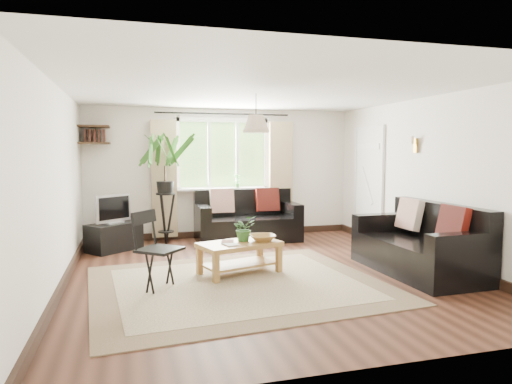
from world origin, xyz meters
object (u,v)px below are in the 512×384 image
object	(u,v)px
tv_stand	(114,237)
palm_stand	(165,189)
sofa_back	(248,217)
folding_chair	(160,251)
coffee_table	(240,258)
sofa_right	(417,240)

from	to	relation	value
tv_stand	palm_stand	distance (m)	1.18
sofa_back	tv_stand	distance (m)	2.33
folding_chair	sofa_back	bearing A→B (deg)	6.03
coffee_table	tv_stand	distance (m)	2.54
sofa_back	tv_stand	size ratio (longest dim) A/B	2.20
sofa_right	palm_stand	world-z (taller)	palm_stand
sofa_back	tv_stand	bearing A→B (deg)	-173.87
sofa_right	coffee_table	bearing A→B (deg)	-105.43
folding_chair	coffee_table	bearing A→B (deg)	-28.64
sofa_back	palm_stand	size ratio (longest dim) A/B	0.95
sofa_back	folding_chair	distance (m)	3.11
sofa_back	sofa_right	distance (m)	3.19
coffee_table	palm_stand	bearing A→B (deg)	109.15
sofa_right	folding_chair	bearing A→B (deg)	-94.05
sofa_right	tv_stand	distance (m)	4.67
sofa_right	coffee_table	world-z (taller)	sofa_right
tv_stand	sofa_right	bearing A→B (deg)	-71.32
sofa_back	coffee_table	bearing A→B (deg)	-106.66
tv_stand	palm_stand	world-z (taller)	palm_stand
tv_stand	palm_stand	size ratio (longest dim) A/B	0.43
palm_stand	sofa_back	bearing A→B (deg)	-3.27
palm_stand	folding_chair	distance (m)	2.74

